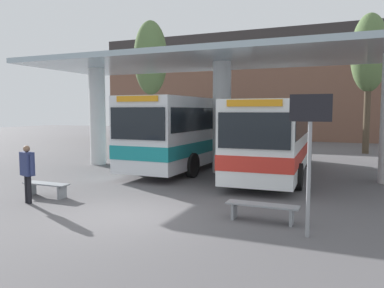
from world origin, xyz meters
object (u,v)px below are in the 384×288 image
object	(u,v)px
transit_bus_left_bay	(197,128)
parked_car_street	(208,130)
waiting_bench_near_pillar	(262,208)
waiting_bench_mid_platform	(46,187)
info_sign_platform	(310,137)
transit_bus_center_bay	(276,134)
poplar_tree_behind_left	(369,55)
pedestrian_waiting	(27,168)
poplar_tree_behind_right	(151,59)

from	to	relation	value
transit_bus_left_bay	parked_car_street	world-z (taller)	transit_bus_left_bay
transit_bus_left_bay	waiting_bench_near_pillar	xyz separation A→B (m)	(5.40, -8.92, -1.57)
transit_bus_left_bay	waiting_bench_mid_platform	xyz separation A→B (m)	(-1.78, -8.92, -1.58)
info_sign_platform	parked_car_street	world-z (taller)	info_sign_platform
transit_bus_center_bay	waiting_bench_near_pillar	world-z (taller)	transit_bus_center_bay
waiting_bench_mid_platform	poplar_tree_behind_left	bearing A→B (deg)	60.50
pedestrian_waiting	poplar_tree_behind_left	distance (m)	22.13
waiting_bench_mid_platform	poplar_tree_behind_left	xyz separation A→B (m)	(10.22, 18.06, 6.16)
pedestrian_waiting	parked_car_street	bearing A→B (deg)	115.16
transit_bus_center_bay	waiting_bench_mid_platform	world-z (taller)	transit_bus_center_bay
pedestrian_waiting	poplar_tree_behind_right	distance (m)	19.05
transit_bus_left_bay	transit_bus_center_bay	size ratio (longest dim) A/B	1.15
poplar_tree_behind_right	pedestrian_waiting	bearing A→B (deg)	-72.95
waiting_bench_mid_platform	parked_car_street	distance (m)	23.92
transit_bus_center_bay	poplar_tree_behind_right	xyz separation A→B (m)	(-11.33, 9.00, 5.06)
transit_bus_left_bay	waiting_bench_near_pillar	world-z (taller)	transit_bus_left_bay
poplar_tree_behind_left	waiting_bench_near_pillar	bearing A→B (deg)	-99.53
waiting_bench_near_pillar	transit_bus_left_bay	bearing A→B (deg)	121.20
info_sign_platform	pedestrian_waiting	bearing A→B (deg)	-179.19
info_sign_platform	pedestrian_waiting	distance (m)	8.32
waiting_bench_near_pillar	poplar_tree_behind_right	distance (m)	21.60
waiting_bench_near_pillar	poplar_tree_behind_right	size ratio (longest dim) A/B	0.19
transit_bus_center_bay	poplar_tree_behind_left	bearing A→B (deg)	-113.38
poplar_tree_behind_left	poplar_tree_behind_right	size ratio (longest dim) A/B	0.94
info_sign_platform	transit_bus_left_bay	bearing A→B (deg)	124.25
pedestrian_waiting	poplar_tree_behind_left	xyz separation A→B (m)	(10.07, 18.95, 5.41)
transit_bus_center_bay	parked_car_street	size ratio (longest dim) A/B	2.35
transit_bus_left_bay	waiting_bench_mid_platform	size ratio (longest dim) A/B	7.26
transit_bus_left_bay	info_sign_platform	world-z (taller)	transit_bus_left_bay
waiting_bench_mid_platform	pedestrian_waiting	bearing A→B (deg)	-80.82
transit_bus_center_bay	parked_car_street	bearing A→B (deg)	-62.60
waiting_bench_mid_platform	transit_bus_left_bay	bearing A→B (deg)	78.72
pedestrian_waiting	poplar_tree_behind_left	world-z (taller)	poplar_tree_behind_left
transit_bus_center_bay	waiting_bench_near_pillar	size ratio (longest dim) A/B	5.59
parked_car_street	pedestrian_waiting	bearing A→B (deg)	-83.42
poplar_tree_behind_right	parked_car_street	distance (m)	9.52
transit_bus_left_bay	pedestrian_waiting	xyz separation A→B (m)	(-1.64, -9.81, -0.83)
transit_bus_left_bay	waiting_bench_near_pillar	bearing A→B (deg)	122.02
waiting_bench_near_pillar	pedestrian_waiting	world-z (taller)	pedestrian_waiting
transit_bus_center_bay	waiting_bench_near_pillar	distance (m)	7.67
transit_bus_left_bay	waiting_bench_mid_platform	bearing A→B (deg)	79.54
waiting_bench_near_pillar	parked_car_street	bearing A→B (deg)	113.55
waiting_bench_near_pillar	info_sign_platform	bearing A→B (deg)	-32.82
transit_bus_center_bay	poplar_tree_behind_left	distance (m)	12.28
info_sign_platform	poplar_tree_behind_left	distance (m)	19.39
pedestrian_waiting	transit_bus_left_bay	bearing A→B (deg)	98.07
waiting_bench_near_pillar	pedestrian_waiting	size ratio (longest dim) A/B	1.04
info_sign_platform	poplar_tree_behind_left	world-z (taller)	poplar_tree_behind_left
transit_bus_center_bay	transit_bus_left_bay	bearing A→B (deg)	-20.83
waiting_bench_mid_platform	parked_car_street	size ratio (longest dim) A/B	0.37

